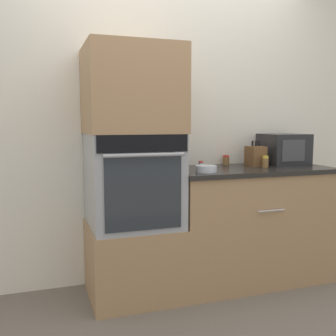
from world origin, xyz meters
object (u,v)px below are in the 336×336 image
object	(u,v)px
wall_oven	(133,180)
condiment_jar_mid	(226,160)
bowl	(206,169)
microwave	(284,149)
condiment_jar_near	(201,165)
knife_block	(256,156)
condiment_jar_far	(265,162)

from	to	relation	value
wall_oven	condiment_jar_mid	bearing A→B (deg)	16.20
bowl	microwave	bearing A→B (deg)	18.18
microwave	condiment_jar_near	xyz separation A→B (m)	(-0.80, -0.08, -0.10)
knife_block	condiment_jar_far	size ratio (longest dim) A/B	2.23
knife_block	bowl	world-z (taller)	knife_block
wall_oven	condiment_jar_far	size ratio (longest dim) A/B	7.17
wall_oven	knife_block	bearing A→B (deg)	4.82
bowl	condiment_jar_mid	distance (m)	0.54
bowl	condiment_jar_near	distance (m)	0.20
condiment_jar_mid	bowl	bearing A→B (deg)	-132.03
condiment_jar_far	condiment_jar_mid	bearing A→B (deg)	125.11
condiment_jar_near	knife_block	bearing A→B (deg)	4.60
condiment_jar_mid	condiment_jar_far	xyz separation A→B (m)	(0.20, -0.29, 0.01)
knife_block	condiment_jar_near	bearing A→B (deg)	-175.40
condiment_jar_near	bowl	bearing A→B (deg)	-102.33
condiment_jar_near	condiment_jar_far	size ratio (longest dim) A/B	0.65
wall_oven	condiment_jar_mid	xyz separation A→B (m)	(0.86, 0.25, 0.09)
wall_oven	bowl	world-z (taller)	wall_oven
wall_oven	condiment_jar_mid	world-z (taller)	wall_oven
bowl	condiment_jar_mid	bearing A→B (deg)	47.97
microwave	condiment_jar_near	size ratio (longest dim) A/B	5.74
wall_oven	condiment_jar_near	bearing A→B (deg)	5.02
knife_block	condiment_jar_near	size ratio (longest dim) A/B	3.42
knife_block	bowl	distance (m)	0.60
bowl	condiment_jar_mid	world-z (taller)	condiment_jar_mid
condiment_jar_near	condiment_jar_mid	xyz separation A→B (m)	(0.32, 0.20, 0.01)
bowl	condiment_jar_mid	size ratio (longest dim) A/B	1.87
knife_block	wall_oven	bearing A→B (deg)	-175.18
knife_block	condiment_jar_far	bearing A→B (deg)	-82.89
knife_block	condiment_jar_near	distance (m)	0.51
microwave	knife_block	size ratio (longest dim) A/B	1.68
condiment_jar_far	microwave	bearing A→B (deg)	29.93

